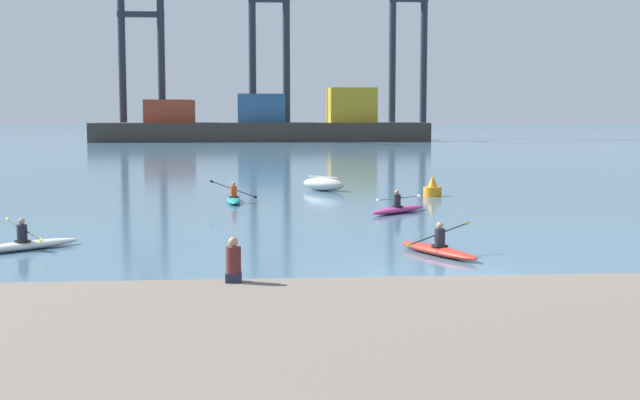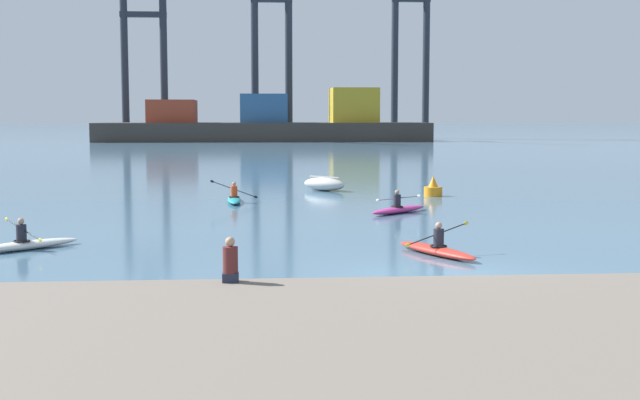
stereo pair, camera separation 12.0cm
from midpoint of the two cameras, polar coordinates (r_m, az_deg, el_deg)
name	(u,v)px [view 2 (the right image)]	position (r m, az deg, el deg)	size (l,w,h in m)	color
ground_plane	(443,278)	(20.58, 8.55, -5.32)	(800.00, 800.00, 0.00)	#476B84
container_barge	(268,124)	(131.00, -3.57, 5.18)	(51.34, 11.85, 8.25)	#38332D
gantry_crane_west	(143,38)	(140.58, -11.96, 10.81)	(7.52, 16.97, 34.49)	#232833
gantry_crane_west_mid	(272,29)	(138.68, -3.30, 11.58)	(6.77, 16.76, 36.60)	#232833
gantry_crane_east_mid	(411,31)	(147.16, 6.26, 11.40)	(6.69, 15.45, 37.03)	#232833
capsized_dinghy	(324,184)	(43.99, 0.36, 1.10)	(2.64, 2.60, 0.76)	beige
channel_buoy	(433,189)	(41.40, 7.82, 0.76)	(0.90, 0.90, 1.00)	orange
kayak_red	(437,249)	(23.92, 8.11, -3.34)	(2.05, 3.33, 0.95)	red
kayak_white	(25,244)	(26.09, -19.41, -2.85)	(2.94, 2.71, 0.95)	silver
kayak_magenta	(398,209)	(34.04, 5.48, -0.60)	(2.88, 2.78, 0.95)	#C13384
kayak_teal	(234,199)	(38.19, -5.80, 0.09)	(2.17, 3.42, 1.06)	teal
seated_onlooker	(230,262)	(16.50, -5.94, -4.24)	(0.32, 0.30, 0.90)	#23283D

